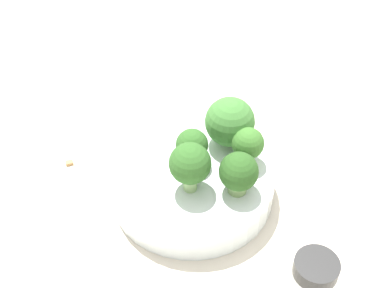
{
  "coord_description": "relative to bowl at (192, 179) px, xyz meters",
  "views": [
    {
      "loc": [
        -0.31,
        0.24,
        0.46
      ],
      "look_at": [
        0.0,
        0.0,
        0.08
      ],
      "focal_mm": 50.0,
      "sensor_mm": 36.0,
      "label": 1
    }
  ],
  "objects": [
    {
      "name": "pepper_shaker",
      "position": [
        -0.17,
        0.0,
        0.01
      ],
      "size": [
        0.04,
        0.04,
        0.07
      ],
      "color": "silver",
      "rests_on": "ground_plane"
    },
    {
      "name": "almond_crumb_0",
      "position": [
        0.02,
        -0.12,
        -0.02
      ],
      "size": [
        0.01,
        0.01,
        0.01
      ],
      "primitive_type": "cube",
      "rotation": [
        0.0,
        0.0,
        2.17
      ],
      "color": "#AD7F4C",
      "rests_on": "ground_plane"
    },
    {
      "name": "bowl",
      "position": [
        0.0,
        0.0,
        0.0
      ],
      "size": [
        0.18,
        0.18,
        0.05
      ],
      "primitive_type": "cylinder",
      "color": "silver",
      "rests_on": "ground_plane"
    },
    {
      "name": "broccoli_floret_3",
      "position": [
        -0.03,
        0.02,
        0.06
      ],
      "size": [
        0.04,
        0.04,
        0.06
      ],
      "color": "#8EB770",
      "rests_on": "bowl"
    },
    {
      "name": "almond_crumb_2",
      "position": [
        0.12,
        0.09,
        -0.02
      ],
      "size": [
        0.01,
        0.01,
        0.01
      ],
      "primitive_type": "cube",
      "rotation": [
        0.0,
        0.0,
        1.24
      ],
      "color": "#AD7F4C",
      "rests_on": "ground_plane"
    },
    {
      "name": "broccoli_floret_0",
      "position": [
        0.0,
        -0.0,
        0.05
      ],
      "size": [
        0.03,
        0.03,
        0.04
      ],
      "color": "#8EB770",
      "rests_on": "bowl"
    },
    {
      "name": "broccoli_floret_2",
      "position": [
        -0.03,
        -0.05,
        0.05
      ],
      "size": [
        0.03,
        0.03,
        0.04
      ],
      "color": "#8EB770",
      "rests_on": "bowl"
    },
    {
      "name": "broccoli_floret_4",
      "position": [
        -0.06,
        -0.01,
        0.05
      ],
      "size": [
        0.04,
        0.04,
        0.05
      ],
      "color": "#7A9E5B",
      "rests_on": "bowl"
    },
    {
      "name": "almond_crumb_4",
      "position": [
        0.13,
        -0.02,
        -0.02
      ],
      "size": [
        0.0,
        0.01,
        0.01
      ],
      "primitive_type": "cube",
      "rotation": [
        0.0,
        0.0,
        1.59
      ],
      "color": "olive",
      "rests_on": "ground_plane"
    },
    {
      "name": "almond_crumb_3",
      "position": [
        0.09,
        -0.13,
        -0.02
      ],
      "size": [
        0.01,
        0.01,
        0.01
      ],
      "primitive_type": "cube",
      "rotation": [
        0.0,
        0.0,
        2.01
      ],
      "color": "olive",
      "rests_on": "ground_plane"
    },
    {
      "name": "ground_plane",
      "position": [
        0.0,
        0.0,
        -0.02
      ],
      "size": [
        3.0,
        3.0,
        0.0
      ],
      "primitive_type": "plane",
      "color": "beige"
    },
    {
      "name": "broccoli_floret_1",
      "position": [
        -0.0,
        -0.05,
        0.05
      ],
      "size": [
        0.05,
        0.05,
        0.06
      ],
      "color": "#8EB770",
      "rests_on": "bowl"
    }
  ]
}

